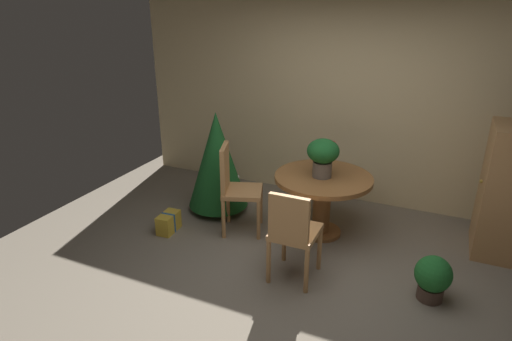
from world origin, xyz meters
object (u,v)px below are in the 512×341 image
(gift_box_gold, at_px, (169,223))
(potted_plant, at_px, (433,277))
(round_dining_table, at_px, (323,191))
(wooden_cabinet, at_px, (504,191))
(flower_vase, at_px, (323,154))
(holiday_tree, at_px, (217,160))
(wooden_chair_left, at_px, (235,185))
(wooden_chair_near, at_px, (293,231))

(gift_box_gold, xyz_separation_m, potted_plant, (2.83, -0.05, 0.12))
(round_dining_table, distance_m, wooden_cabinet, 1.82)
(flower_vase, xyz_separation_m, holiday_tree, (-1.33, 0.06, -0.29))
(round_dining_table, xyz_separation_m, holiday_tree, (-1.35, 0.04, 0.15))
(wooden_chair_left, height_order, holiday_tree, holiday_tree)
(wooden_chair_left, bearing_deg, wooden_chair_near, -34.90)
(holiday_tree, xyz_separation_m, gift_box_gold, (-0.26, -0.71, -0.57))
(round_dining_table, relative_size, wooden_chair_left, 1.04)
(round_dining_table, xyz_separation_m, flower_vase, (-0.02, -0.02, 0.43))
(wooden_chair_left, xyz_separation_m, potted_plant, (2.14, -0.40, -0.34))
(holiday_tree, bearing_deg, wooden_chair_near, -36.85)
(flower_vase, height_order, potted_plant, flower_vase)
(round_dining_table, distance_m, gift_box_gold, 1.79)
(gift_box_gold, relative_size, potted_plant, 0.74)
(potted_plant, bearing_deg, gift_box_gold, 178.94)
(wooden_chair_left, bearing_deg, potted_plant, -10.52)
(flower_vase, bearing_deg, potted_plant, -29.73)
(wooden_chair_near, bearing_deg, holiday_tree, 143.15)
(flower_vase, xyz_separation_m, gift_box_gold, (-1.59, -0.66, -0.85))
(wooden_cabinet, xyz_separation_m, potted_plant, (-0.54, -1.14, -0.46))
(wooden_cabinet, bearing_deg, flower_vase, -166.37)
(wooden_chair_near, xyz_separation_m, wooden_cabinet, (1.77, 1.38, 0.16))
(round_dining_table, relative_size, holiday_tree, 0.84)
(round_dining_table, height_order, flower_vase, flower_vase)
(flower_vase, height_order, wooden_chair_near, flower_vase)
(flower_vase, relative_size, holiday_tree, 0.33)
(gift_box_gold, height_order, wooden_cabinet, wooden_cabinet)
(flower_vase, distance_m, gift_box_gold, 1.92)
(wooden_cabinet, bearing_deg, holiday_tree, -173.14)
(wooden_chair_left, xyz_separation_m, wooden_cabinet, (2.68, 0.74, 0.12))
(wooden_chair_left, relative_size, gift_box_gold, 3.28)
(round_dining_table, relative_size, wooden_chair_near, 1.15)
(wooden_cabinet, bearing_deg, potted_plant, -115.51)
(wooden_chair_near, xyz_separation_m, potted_plant, (1.22, 0.24, -0.30))
(gift_box_gold, bearing_deg, round_dining_table, 22.91)
(wooden_cabinet, bearing_deg, gift_box_gold, -162.11)
(gift_box_gold, bearing_deg, potted_plant, -1.06)
(round_dining_table, distance_m, holiday_tree, 1.35)
(round_dining_table, relative_size, gift_box_gold, 3.42)
(wooden_chair_near, distance_m, wooden_cabinet, 2.25)
(gift_box_gold, distance_m, wooden_cabinet, 3.59)
(flower_vase, height_order, wooden_cabinet, wooden_cabinet)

